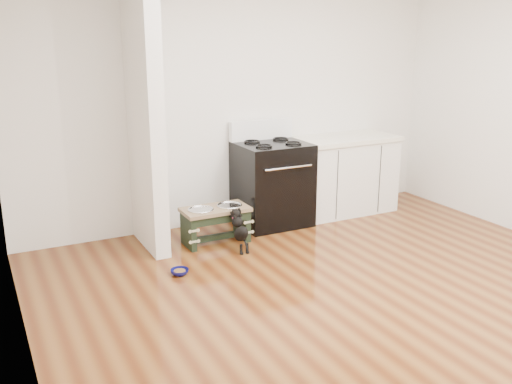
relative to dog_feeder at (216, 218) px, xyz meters
name	(u,v)px	position (x,y,z in m)	size (l,w,h in m)	color
ground	(375,307)	(0.55, -1.88, -0.26)	(5.00, 5.00, 0.00)	#4D230D
room_shell	(387,101)	(0.55, -1.88, 1.36)	(5.00, 5.00, 5.00)	silver
partition_wall	(145,113)	(-0.62, 0.22, 1.09)	(0.15, 0.80, 2.70)	silver
oven_range	(272,182)	(0.80, 0.27, 0.21)	(0.76, 0.69, 1.14)	black
cabinet_run	(344,175)	(1.78, 0.29, 0.19)	(1.24, 0.64, 0.91)	silver
dog_feeder	(216,218)	(0.00, 0.00, 0.00)	(0.68, 0.36, 0.39)	black
puppy	(240,229)	(0.12, -0.31, -0.04)	(0.12, 0.35, 0.41)	black
floor_bowl	(180,272)	(-0.61, -0.60, -0.24)	(0.19, 0.19, 0.05)	#0B0D52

